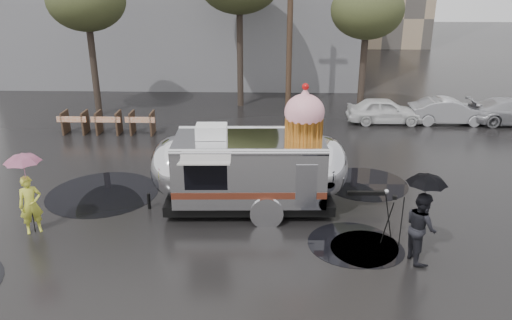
{
  "coord_description": "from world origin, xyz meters",
  "views": [
    {
      "loc": [
        1.61,
        -10.97,
        6.9
      ],
      "look_at": [
        1.19,
        2.78,
        1.59
      ],
      "focal_mm": 35.0,
      "sensor_mm": 36.0,
      "label": 1
    }
  ],
  "objects_px": {
    "airstream_trailer": "(252,166)",
    "tripod": "(393,216)",
    "person_right": "(421,227)",
    "person_left": "(31,205)"
  },
  "relations": [
    {
      "from": "airstream_trailer",
      "to": "person_right",
      "type": "relative_size",
      "value": 4.02
    },
    {
      "from": "airstream_trailer",
      "to": "person_right",
      "type": "bearing_deg",
      "value": -34.74
    },
    {
      "from": "person_right",
      "to": "person_left",
      "type": "bearing_deg",
      "value": 74.17
    },
    {
      "from": "person_left",
      "to": "tripod",
      "type": "relative_size",
      "value": 1.19
    },
    {
      "from": "airstream_trailer",
      "to": "tripod",
      "type": "relative_size",
      "value": 5.29
    },
    {
      "from": "airstream_trailer",
      "to": "person_right",
      "type": "xyz_separation_m",
      "value": [
        4.27,
        -2.74,
        -0.47
      ]
    },
    {
      "from": "airstream_trailer",
      "to": "person_left",
      "type": "bearing_deg",
      "value": -166.8
    },
    {
      "from": "airstream_trailer",
      "to": "tripod",
      "type": "distance_m",
      "value": 4.28
    },
    {
      "from": "person_left",
      "to": "person_right",
      "type": "relative_size",
      "value": 0.91
    },
    {
      "from": "airstream_trailer",
      "to": "tripod",
      "type": "bearing_deg",
      "value": -29.14
    }
  ]
}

